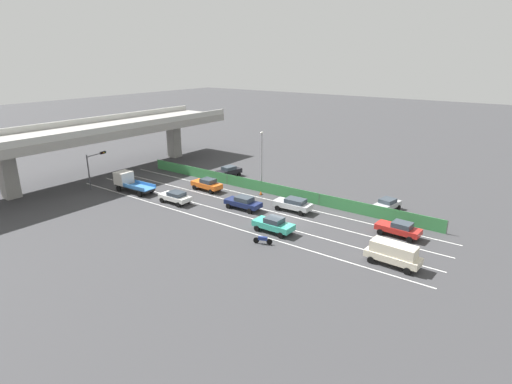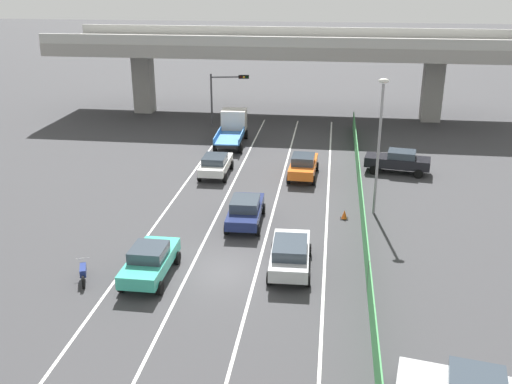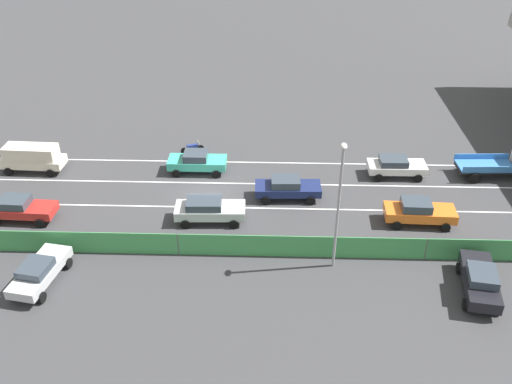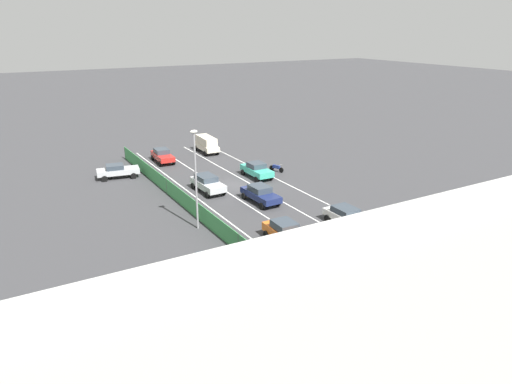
# 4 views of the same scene
# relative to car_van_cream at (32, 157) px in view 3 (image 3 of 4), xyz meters

# --- Properties ---
(ground_plane) EXTENTS (300.00, 300.00, 0.00)m
(ground_plane) POSITION_rel_car_van_cream_xyz_m (3.11, 13.71, -1.20)
(ground_plane) COLOR #38383A
(lane_line_left_edge) EXTENTS (0.14, 49.18, 0.01)m
(lane_line_left_edge) POSITION_rel_car_van_cream_xyz_m (-1.83, 20.30, -1.20)
(lane_line_left_edge) COLOR silver
(lane_line_left_edge) RESTS_ON ground
(lane_line_mid_left) EXTENTS (0.14, 49.18, 0.01)m
(lane_line_mid_left) POSITION_rel_car_van_cream_xyz_m (1.47, 20.30, -1.20)
(lane_line_mid_left) COLOR silver
(lane_line_mid_left) RESTS_ON ground
(lane_line_mid_right) EXTENTS (0.14, 49.18, 0.01)m
(lane_line_mid_right) POSITION_rel_car_van_cream_xyz_m (4.76, 20.30, -1.20)
(lane_line_mid_right) COLOR silver
(lane_line_mid_right) RESTS_ON ground
(lane_line_right_edge) EXTENTS (0.14, 49.18, 0.01)m
(lane_line_right_edge) POSITION_rel_car_van_cream_xyz_m (8.06, 20.30, -1.20)
(lane_line_right_edge) COLOR silver
(lane_line_right_edge) RESTS_ON ground
(green_fence) EXTENTS (0.10, 45.28, 1.54)m
(green_fence) POSITION_rel_car_van_cream_xyz_m (10.09, 20.30, -0.43)
(green_fence) COLOR #3D8E4C
(green_fence) RESTS_ON ground
(car_van_cream) EXTENTS (2.13, 4.91, 2.10)m
(car_van_cream) POSITION_rel_car_van_cream_xyz_m (0.00, 0.00, 0.00)
(car_van_cream) COLOR beige
(car_van_cream) RESTS_ON ground
(car_sedan_red) EXTENTS (2.13, 4.59, 1.61)m
(car_sedan_red) POSITION_rel_car_van_cream_xyz_m (6.58, 1.62, -0.32)
(car_sedan_red) COLOR red
(car_sedan_red) RESTS_ON ground
(car_taxi_orange) EXTENTS (2.10, 4.69, 1.72)m
(car_taxi_orange) POSITION_rel_car_van_cream_xyz_m (6.22, 28.21, -0.27)
(car_taxi_orange) COLOR orange
(car_taxi_orange) RESTS_ON ground
(car_sedan_navy) EXTENTS (2.11, 4.71, 1.62)m
(car_sedan_navy) POSITION_rel_car_van_cream_xyz_m (3.35, 19.55, -0.31)
(car_sedan_navy) COLOR navy
(car_sedan_navy) RESTS_ON ground
(car_sedan_silver) EXTENTS (2.17, 4.72, 1.64)m
(car_sedan_silver) POSITION_rel_car_van_cream_xyz_m (6.37, 14.27, -0.28)
(car_sedan_silver) COLOR #B7BABC
(car_sedan_silver) RESTS_ON ground
(car_hatchback_white) EXTENTS (2.05, 4.36, 1.53)m
(car_hatchback_white) POSITION_rel_car_van_cream_xyz_m (-0.06, 27.84, -0.33)
(car_hatchback_white) COLOR silver
(car_hatchback_white) RESTS_ON ground
(car_taxi_teal) EXTENTS (2.05, 4.46, 1.65)m
(car_taxi_teal) POSITION_rel_car_van_cream_xyz_m (-0.23, 12.68, -0.30)
(car_taxi_teal) COLOR teal
(car_taxi_teal) RESTS_ON ground
(motorcycle) EXTENTS (0.90, 1.85, 0.93)m
(motorcycle) POSITION_rel_car_van_cream_xyz_m (-3.28, 11.90, -0.74)
(motorcycle) COLOR black
(motorcycle) RESTS_ON ground
(parked_wagon_silver) EXTENTS (4.69, 2.57, 1.53)m
(parked_wagon_silver) POSITION_rel_car_van_cream_xyz_m (12.97, 5.25, -0.35)
(parked_wagon_silver) COLOR #B2B5B7
(parked_wagon_silver) RESTS_ON ground
(parked_sedan_dark) EXTENTS (4.83, 2.52, 1.68)m
(parked_sedan_dark) POSITION_rel_car_van_cream_xyz_m (13.01, 30.14, -0.28)
(parked_sedan_dark) COLOR black
(parked_sedan_dark) RESTS_ON ground
(street_lamp) EXTENTS (0.60, 0.36, 8.20)m
(street_lamp) POSITION_rel_car_van_cream_xyz_m (10.87, 22.20, 3.69)
(street_lamp) COLOR gray
(street_lamp) RESTS_ON ground
(traffic_cone) EXTENTS (0.47, 0.47, 0.57)m
(traffic_cone) POSITION_rel_car_van_cream_xyz_m (9.08, 21.04, -0.94)
(traffic_cone) COLOR orange
(traffic_cone) RESTS_ON ground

